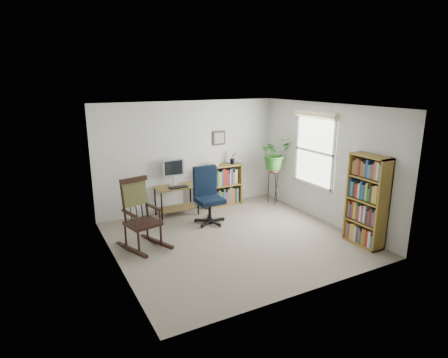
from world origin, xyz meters
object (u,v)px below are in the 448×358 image
low_bookshelf (222,185)px  tall_bookshelf (367,201)px  rocking_chair (142,214)px  desk (177,201)px  office_chair (210,196)px

low_bookshelf → tall_bookshelf: 3.31m
low_bookshelf → tall_bookshelf: size_ratio=0.59×
rocking_chair → low_bookshelf: size_ratio=1.31×
rocking_chair → tall_bookshelf: 3.87m
desk → low_bookshelf: bearing=5.8°
tall_bookshelf → low_bookshelf: bearing=111.3°
low_bookshelf → tall_bookshelf: (1.20, -3.07, 0.33)m
desk → office_chair: size_ratio=0.76×
desk → low_bookshelf: (1.17, 0.12, 0.16)m
office_chair → tall_bookshelf: tall_bookshelf is taller
desk → tall_bookshelf: (2.37, -2.95, 0.48)m
rocking_chair → low_bookshelf: bearing=17.6°
desk → low_bookshelf: size_ratio=0.94×
low_bookshelf → desk: bearing=-174.2°
office_chair → low_bookshelf: (0.76, 0.89, -0.11)m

